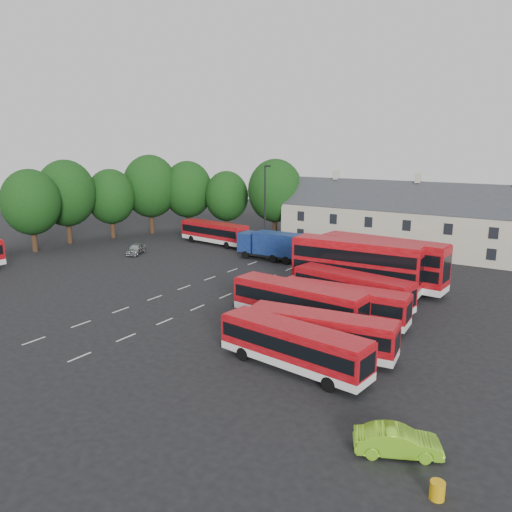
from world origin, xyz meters
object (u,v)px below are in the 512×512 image
object	(u,v)px
silver_car	(136,249)
grit_bin	(437,490)
bus_row_a	(293,344)
box_truck	(270,244)
lime_car	(398,441)
bus_dd_south	(356,263)
lamppost	(265,208)

from	to	relation	value
silver_car	grit_bin	size ratio (longest dim) A/B	5.22
bus_row_a	grit_bin	distance (m)	12.54
box_truck	lime_car	world-z (taller)	box_truck
box_truck	grit_bin	bearing A→B (deg)	-50.41
lime_car	bus_dd_south	bearing A→B (deg)	0.40
lamppost	lime_car	bearing A→B (deg)	-49.46
lime_car	bus_row_a	bearing A→B (deg)	32.38
bus_row_a	silver_car	size ratio (longest dim) A/B	2.64
silver_car	lamppost	bearing A→B (deg)	3.93
bus_dd_south	grit_bin	xyz separation A→B (m)	(13.45, -24.59, -2.43)
bus_row_a	lamppost	bearing A→B (deg)	131.90
box_truck	silver_car	distance (m)	17.17
bus_dd_south	silver_car	bearing A→B (deg)	176.65
bus_dd_south	box_truck	xyz separation A→B (m)	(-13.63, 6.90, -0.91)
bus_row_a	lamppost	size ratio (longest dim) A/B	0.92
silver_car	lamppost	world-z (taller)	lamppost
lamppost	bus_row_a	bearing A→B (deg)	-54.70
box_truck	lamppost	distance (m)	4.65
bus_dd_south	lamppost	size ratio (longest dim) A/B	1.09
bus_row_a	bus_dd_south	bearing A→B (deg)	106.65
bus_dd_south	box_truck	world-z (taller)	bus_dd_south
lime_car	lamppost	distance (m)	41.21
bus_row_a	lime_car	xyz separation A→B (m)	(8.10, -4.99, -1.06)
lamppost	grit_bin	bearing A→B (deg)	-48.95
box_truck	lime_car	size ratio (longest dim) A/B	2.00
bus_dd_south	lamppost	distance (m)	17.80
bus_row_a	lime_car	world-z (taller)	bus_row_a
bus_row_a	bus_dd_south	distance (m)	17.92
box_truck	grit_bin	world-z (taller)	box_truck
grit_bin	lamppost	size ratio (longest dim) A/B	0.07
box_truck	grit_bin	distance (m)	41.57
bus_dd_south	grit_bin	bearing A→B (deg)	-64.05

